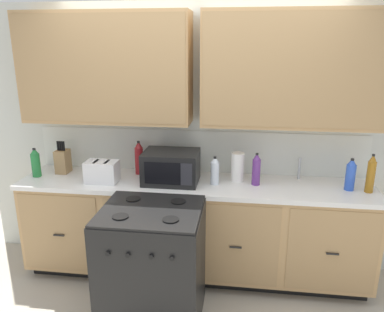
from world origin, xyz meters
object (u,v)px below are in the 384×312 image
at_px(stove_range, 153,265).
at_px(bottle_violet, 256,169).
at_px(bottle_amber, 371,174).
at_px(microwave, 171,167).
at_px(bottle_blue, 351,175).
at_px(knife_block, 63,161).
at_px(bottle_green, 36,163).
at_px(toaster, 102,172).
at_px(paper_towel_roll, 237,167).
at_px(bottle_red, 139,158).
at_px(bottle_clear, 215,171).

bearing_deg(stove_range, bottle_violet, 39.12).
bearing_deg(bottle_violet, bottle_amber, -3.18).
relative_size(microwave, bottle_amber, 1.47).
relative_size(bottle_blue, bottle_violet, 0.96).
height_order(knife_block, bottle_green, knife_block).
bearing_deg(microwave, knife_block, 173.63).
relative_size(knife_block, bottle_green, 1.15).
distance_m(microwave, bottle_green, 1.26).
bearing_deg(toaster, bottle_green, 174.98).
bearing_deg(bottle_green, paper_towel_roll, 3.98).
relative_size(paper_towel_roll, bottle_amber, 0.79).
bearing_deg(bottle_violet, bottle_green, -178.55).
xyz_separation_m(bottle_green, bottle_amber, (2.93, -0.00, 0.03)).
bearing_deg(bottle_red, bottle_amber, -5.80).
relative_size(microwave, toaster, 1.71).
height_order(paper_towel_roll, bottle_green, bottle_green).
distance_m(toaster, bottle_green, 0.66).
distance_m(paper_towel_roll, bottle_violet, 0.18).
bearing_deg(bottle_green, bottle_amber, -0.01).
height_order(stove_range, knife_block, knife_block).
xyz_separation_m(bottle_clear, bottle_amber, (1.28, -0.02, 0.04)).
distance_m(microwave, toaster, 0.61).
bearing_deg(bottle_blue, microwave, -179.52).
distance_m(stove_range, bottle_green, 1.48).
bearing_deg(bottle_blue, stove_range, -158.38).
bearing_deg(toaster, bottle_clear, 4.21).
xyz_separation_m(bottle_clear, bottle_blue, (1.13, 0.02, 0.01)).
height_order(microwave, bottle_clear, microwave).
distance_m(toaster, knife_block, 0.50).
xyz_separation_m(paper_towel_roll, bottle_violet, (0.16, -0.08, 0.01)).
xyz_separation_m(paper_towel_roll, bottle_amber, (1.09, -0.13, 0.03)).
relative_size(bottle_blue, bottle_amber, 0.84).
xyz_separation_m(bottle_blue, bottle_violet, (-0.78, 0.02, 0.00)).
height_order(toaster, knife_block, knife_block).
relative_size(microwave, paper_towel_roll, 1.85).
relative_size(stove_range, bottle_clear, 3.78).
height_order(stove_range, bottle_green, bottle_green).
bearing_deg(paper_towel_roll, bottle_blue, -5.88).
bearing_deg(microwave, stove_range, -93.93).
bearing_deg(knife_block, toaster, -23.04).
xyz_separation_m(microwave, knife_block, (-1.07, 0.12, -0.02)).
bearing_deg(toaster, bottle_red, 44.24).
relative_size(toaster, knife_block, 0.90).
height_order(stove_range, bottle_amber, bottle_amber).
bearing_deg(stove_range, bottle_amber, 18.94).
height_order(microwave, paper_towel_roll, microwave).
height_order(knife_block, bottle_amber, bottle_amber).
relative_size(knife_block, bottle_amber, 0.95).
bearing_deg(bottle_green, bottle_violet, 1.45).
relative_size(microwave, bottle_blue, 1.74).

